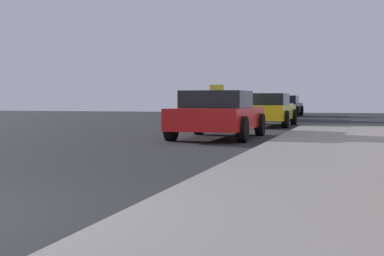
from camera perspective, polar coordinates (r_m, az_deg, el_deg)
The scene contains 4 objects.
car_red at distance 14.82m, azimuth 2.71°, elevation 1.43°, with size 2.04×4.03×1.43m.
car_yellow at distance 21.74m, azimuth 7.76°, elevation 1.90°, with size 1.96×4.40×1.27m.
car_white at distance 28.07m, azimuth 8.13°, elevation 2.14°, with size 2.05×4.10×1.27m.
car_black at distance 34.81m, azimuth 9.51°, elevation 2.29°, with size 2.03×4.22×1.27m.
Camera 1 is at (3.80, -3.58, 1.05)m, focal length 51.75 mm.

